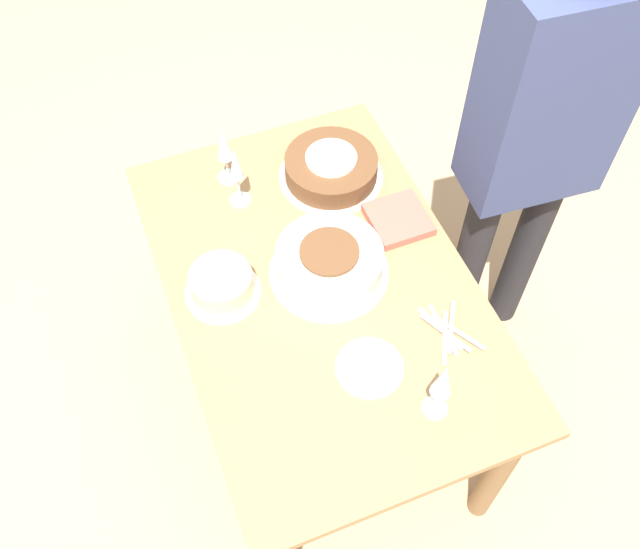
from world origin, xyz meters
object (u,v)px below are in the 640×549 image
at_px(cake_center_white, 329,263).
at_px(cake_front_chocolate, 331,168).
at_px(cake_back_decorated, 222,284).
at_px(person_cutting, 541,130).
at_px(wine_glass_near, 224,147).
at_px(wine_glass_far, 236,167).
at_px(wine_glass_extra, 443,382).

distance_m(cake_center_white, cake_front_chocolate, 0.38).
xyz_separation_m(cake_back_decorated, person_cutting, (0.02, -0.99, 0.23)).
distance_m(wine_glass_near, wine_glass_far, 0.11).
xyz_separation_m(cake_front_chocolate, wine_glass_far, (0.01, 0.30, 0.11)).
xyz_separation_m(cake_center_white, wine_glass_near, (0.47, 0.16, 0.09)).
distance_m(cake_center_white, person_cutting, 0.72).
distance_m(cake_center_white, wine_glass_extra, 0.52).
xyz_separation_m(cake_back_decorated, wine_glass_extra, (-0.54, -0.40, 0.11)).
xyz_separation_m(cake_back_decorated, wine_glass_far, (0.31, -0.15, 0.11)).
relative_size(cake_center_white, wine_glass_extra, 1.54).
bearing_deg(cake_back_decorated, person_cutting, -88.95).
relative_size(cake_center_white, wine_glass_far, 1.53).
bearing_deg(cake_back_decorated, cake_center_white, -98.36).
distance_m(cake_front_chocolate, person_cutting, 0.65).
bearing_deg(cake_center_white, wine_glass_near, 19.15).
distance_m(wine_glass_far, wine_glass_extra, 0.90).
xyz_separation_m(cake_center_white, cake_back_decorated, (0.05, 0.31, -0.01)).
relative_size(cake_back_decorated, wine_glass_far, 0.96).
bearing_deg(wine_glass_near, wine_glass_extra, -165.14).
bearing_deg(cake_back_decorated, cake_front_chocolate, -56.37).
height_order(wine_glass_near, wine_glass_extra, wine_glass_extra).
relative_size(cake_center_white, person_cutting, 0.21).
height_order(cake_center_white, wine_glass_near, wine_glass_near).
distance_m(cake_back_decorated, person_cutting, 1.01).
bearing_deg(wine_glass_far, cake_back_decorated, 154.02).
xyz_separation_m(wine_glass_near, person_cutting, (-0.40, -0.84, 0.13)).
xyz_separation_m(wine_glass_extra, person_cutting, (0.56, -0.58, 0.12)).
xyz_separation_m(cake_center_white, wine_glass_extra, (-0.50, -0.09, 0.10)).
xyz_separation_m(cake_back_decorated, wine_glass_near, (0.42, -0.15, 0.10)).
height_order(cake_front_chocolate, person_cutting, person_cutting).
height_order(cake_center_white, person_cutting, person_cutting).
xyz_separation_m(cake_front_chocolate, cake_back_decorated, (-0.30, 0.46, 0.00)).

